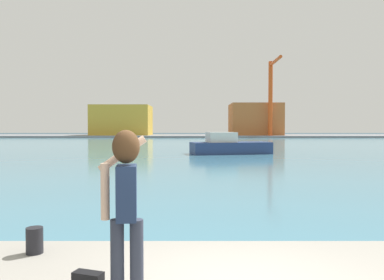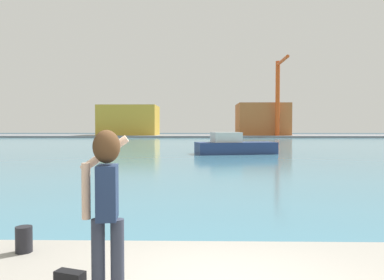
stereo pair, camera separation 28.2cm
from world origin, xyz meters
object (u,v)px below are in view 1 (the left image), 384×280
harbor_bollard (33,241)px  boat_moored (228,146)px  warehouse_right (254,119)px  warehouse_left (121,120)px  person_photographer (124,196)px  port_crane (270,91)px

harbor_bollard → boat_moored: (5.58, 28.80, -0.11)m
boat_moored → warehouse_right: size_ratio=0.60×
warehouse_left → harbor_bollard: bearing=-80.2°
harbor_bollard → boat_moored: size_ratio=0.05×
person_photographer → port_crane: port_crane is taller
port_crane → boat_moored: bearing=-105.9°
person_photographer → port_crane: size_ratio=0.10×
person_photographer → harbor_bollard: size_ratio=4.77×
person_photographer → boat_moored: size_ratio=0.23×
port_crane → warehouse_right: bearing=106.3°
boat_moored → port_crane: (15.18, 53.39, 10.28)m
person_photographer → boat_moored: (4.06, 30.18, -0.99)m
person_photographer → warehouse_right: 93.44m
person_photographer → warehouse_right: warehouse_right is taller
person_photographer → harbor_bollard: bearing=40.6°
warehouse_right → port_crane: bearing=-73.7°
warehouse_left → port_crane: (36.36, -7.82, 6.79)m
warehouse_right → port_crane: 10.85m
warehouse_right → port_crane: size_ratio=0.72×
boat_moored → warehouse_right: (12.75, 61.69, 3.73)m
person_photographer → port_crane: bearing=-20.3°
person_photographer → warehouse_left: 93.02m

